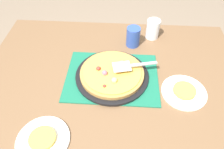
{
  "coord_description": "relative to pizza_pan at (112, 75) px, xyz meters",
  "views": [
    {
      "loc": [
        -0.05,
        0.74,
        1.57
      ],
      "look_at": [
        0.0,
        0.0,
        0.77
      ],
      "focal_mm": 33.56,
      "sensor_mm": 36.0,
      "label": 1
    }
  ],
  "objects": [
    {
      "name": "served_slice_left",
      "position": [
        0.26,
        0.37,
        0.01
      ],
      "size": [
        0.11,
        0.11,
        0.02
      ],
      "primitive_type": "cylinder",
      "color": "#EAB747",
      "rests_on": "plate_near_left"
    },
    {
      "name": "pizza",
      "position": [
        -0.0,
        0.0,
        0.02
      ],
      "size": [
        0.33,
        0.33,
        0.05
      ],
      "color": "#B78442",
      "rests_on": "pizza_pan"
    },
    {
      "name": "cup_near",
      "position": [
        -0.23,
        -0.36,
        0.05
      ],
      "size": [
        0.08,
        0.08,
        0.12
      ],
      "primitive_type": "cylinder",
      "color": "white",
      "rests_on": "dining_table"
    },
    {
      "name": "cup_far",
      "position": [
        -0.11,
        -0.28,
        0.05
      ],
      "size": [
        0.08,
        0.08,
        0.12
      ],
      "primitive_type": "cylinder",
      "color": "#3351AD",
      "rests_on": "dining_table"
    },
    {
      "name": "plate_far_right",
      "position": [
        -0.36,
        0.08,
        -0.01
      ],
      "size": [
        0.22,
        0.22,
        0.01
      ],
      "primitive_type": "cylinder",
      "color": "white",
      "rests_on": "dining_table"
    },
    {
      "name": "pizza_server",
      "position": [
        -0.1,
        -0.02,
        0.06
      ],
      "size": [
        0.23,
        0.09,
        0.01
      ],
      "color": "silver",
      "rests_on": "pizza"
    },
    {
      "name": "served_slice_right",
      "position": [
        -0.36,
        0.08,
        0.01
      ],
      "size": [
        0.11,
        0.11,
        0.02
      ],
      "primitive_type": "cylinder",
      "color": "#EAB747",
      "rests_on": "plate_far_right"
    },
    {
      "name": "pizza_pan",
      "position": [
        0.0,
        0.0,
        0.0
      ],
      "size": [
        0.38,
        0.38,
        0.01
      ],
      "primitive_type": "cylinder",
      "color": "black",
      "rests_on": "placemat"
    },
    {
      "name": "ground_plane",
      "position": [
        0.0,
        0.0,
        -0.76
      ],
      "size": [
        8.0,
        8.0,
        0.0
      ],
      "primitive_type": "plane",
      "color": "#84705B"
    },
    {
      "name": "placemat",
      "position": [
        0.0,
        0.0,
        -0.01
      ],
      "size": [
        0.48,
        0.36,
        0.01
      ],
      "primitive_type": "cube",
      "color": "#196B4C",
      "rests_on": "dining_table"
    },
    {
      "name": "dining_table",
      "position": [
        0.0,
        0.0,
        -0.12
      ],
      "size": [
        1.4,
        1.0,
        0.75
      ],
      "color": "brown",
      "rests_on": "ground_plane"
    },
    {
      "name": "plate_near_left",
      "position": [
        0.26,
        0.37,
        -0.01
      ],
      "size": [
        0.22,
        0.22,
        0.01
      ],
      "primitive_type": "cylinder",
      "color": "white",
      "rests_on": "dining_table"
    }
  ]
}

